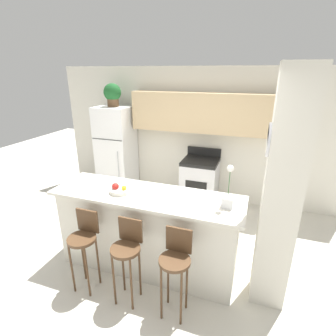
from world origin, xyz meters
name	(u,v)px	position (x,y,z in m)	size (l,w,h in m)	color
ground_plane	(148,266)	(0.00, 0.00, 0.00)	(14.00, 14.00, 0.00)	beige
wall_back	(199,126)	(0.11, 2.23, 1.48)	(5.60, 0.38, 2.55)	silver
pillar_right	(281,197)	(1.48, 0.00, 1.28)	(0.38, 0.33, 2.55)	silver
counter_bar	(147,232)	(0.00, 0.00, 0.54)	(2.35, 0.71, 1.07)	silver
refrigerator	(117,151)	(-1.52, 1.93, 0.91)	(0.67, 0.66, 1.82)	white
stove_range	(200,182)	(0.24, 1.96, 0.46)	(0.65, 0.62, 1.07)	silver
bar_stool_left	(84,240)	(-0.55, -0.54, 0.65)	(0.32, 0.32, 0.99)	#4C331E
bar_stool_mid	(127,250)	(0.00, -0.54, 0.65)	(0.32, 0.32, 0.99)	#4C331E
bar_stool_right	(176,262)	(0.55, -0.54, 0.65)	(0.32, 0.32, 0.99)	#4C331E
potted_plant_on_fridge	(112,94)	(-1.52, 1.93, 2.05)	(0.33, 0.33, 0.43)	brown
orchid_vase	(228,197)	(0.96, 0.00, 1.20)	(0.12, 0.12, 0.48)	white
fruit_bowl	(120,190)	(-0.32, -0.07, 1.11)	(0.25, 0.25, 0.12)	silver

